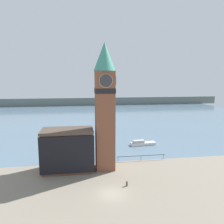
% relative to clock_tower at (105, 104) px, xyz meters
% --- Properties ---
extents(ground_plane, '(160.00, 160.00, 0.00)m').
position_rel_clock_tower_xyz_m(ground_plane, '(-0.13, -9.72, -12.60)').
color(ground_plane, gray).
extents(water, '(160.00, 120.00, 0.00)m').
position_rel_clock_tower_xyz_m(water, '(-0.13, 63.12, -12.60)').
color(water, slate).
rests_on(water, ground_plane).
extents(far_shoreline, '(180.00, 3.00, 5.00)m').
position_rel_clock_tower_xyz_m(far_shoreline, '(-0.13, 103.12, -10.10)').
color(far_shoreline, slate).
rests_on(far_shoreline, water).
extents(pier_railing, '(10.53, 0.08, 1.09)m').
position_rel_clock_tower_xyz_m(pier_railing, '(8.01, 2.87, -11.65)').
color(pier_railing, '#232328').
rests_on(pier_railing, ground_plane).
extents(clock_tower, '(4.02, 4.02, 23.73)m').
position_rel_clock_tower_xyz_m(clock_tower, '(0.00, 0.00, 0.00)').
color(clock_tower, brown).
rests_on(clock_tower, ground_plane).
extents(pier_building, '(9.66, 5.55, 7.91)m').
position_rel_clock_tower_xyz_m(pier_building, '(-7.02, 0.16, -8.63)').
color(pier_building, brown).
rests_on(pier_building, ground_plane).
extents(boat_near, '(6.78, 2.38, 1.36)m').
position_rel_clock_tower_xyz_m(boat_near, '(11.26, 13.36, -12.10)').
color(boat_near, silver).
rests_on(boat_near, water).
extents(mooring_bollard_near, '(0.34, 0.34, 0.86)m').
position_rel_clock_tower_xyz_m(mooring_bollard_near, '(2.66, -7.64, -12.14)').
color(mooring_bollard_near, brown).
rests_on(mooring_bollard_near, ground_plane).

